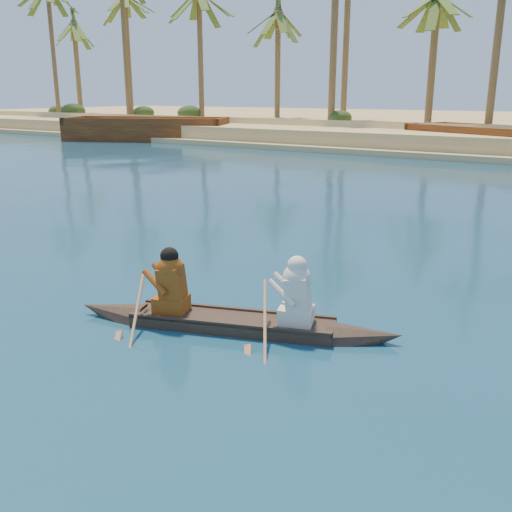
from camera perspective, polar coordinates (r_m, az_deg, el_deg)
The scene contains 4 objects.
ground at distance 13.18m, azimuth 3.88°, elevation -0.43°, with size 160.00×160.00×0.00m, color #0C2B4F.
canoe at distance 9.33m, azimuth -2.41°, elevation -5.60°, with size 5.38×2.48×1.50m.
barge_left at distance 48.11m, azimuth -10.86°, elevation 12.19°, with size 13.46×9.11×2.14m.
barge_mid at distance 38.69m, azimuth 23.36°, elevation 10.27°, with size 12.81×8.60×2.03m.
Camera 1 is at (6.19, -11.02, 3.72)m, focal length 40.00 mm.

